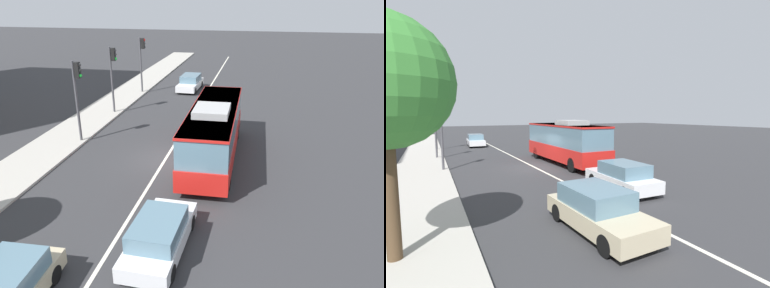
% 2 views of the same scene
% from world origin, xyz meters
% --- Properties ---
extents(ground_plane, '(160.00, 160.00, 0.00)m').
position_xyz_m(ground_plane, '(0.00, 0.00, 0.00)').
color(ground_plane, '#333335').
extents(sidewalk_kerb, '(80.00, 3.35, 0.14)m').
position_xyz_m(sidewalk_kerb, '(0.00, 7.35, 0.07)').
color(sidewalk_kerb, '#B2ADA3').
rests_on(sidewalk_kerb, ground_plane).
extents(lane_centre_line, '(76.00, 0.16, 0.01)m').
position_xyz_m(lane_centre_line, '(0.00, 0.00, 0.01)').
color(lane_centre_line, silver).
rests_on(lane_centre_line, ground_plane).
extents(transit_bus, '(10.03, 2.63, 3.46)m').
position_xyz_m(transit_bus, '(0.57, -2.72, 1.81)').
color(transit_bus, red).
rests_on(transit_bus, ground_plane).
extents(sedan_white, '(4.56, 1.96, 1.46)m').
position_xyz_m(sedan_white, '(-7.99, -1.89, 0.72)').
color(sedan_white, white).
rests_on(sedan_white, ground_plane).
extents(sedan_white_ahead, '(4.57, 1.98, 1.46)m').
position_xyz_m(sedan_white_ahead, '(16.62, 1.77, 0.72)').
color(sedan_white_ahead, white).
rests_on(sedan_white_ahead, ground_plane).
extents(sedan_beige, '(4.56, 1.95, 1.46)m').
position_xyz_m(sedan_beige, '(-11.65, 1.88, 0.72)').
color(sedan_beige, '#C6B793').
rests_on(sedan_beige, ground_plane).
extents(traffic_light_near_corner, '(0.33, 0.62, 5.20)m').
position_xyz_m(traffic_light_near_corner, '(14.54, 5.94, 3.56)').
color(traffic_light_near_corner, '#47474C').
rests_on(traffic_light_near_corner, ground_plane).
extents(traffic_light_mid_block, '(0.32, 0.62, 5.20)m').
position_xyz_m(traffic_light_mid_block, '(1.62, 5.87, 3.56)').
color(traffic_light_mid_block, '#47474C').
rests_on(traffic_light_mid_block, ground_plane).
extents(traffic_light_far_corner, '(0.33, 0.62, 5.20)m').
position_xyz_m(traffic_light_far_corner, '(7.86, 6.10, 3.56)').
color(traffic_light_far_corner, '#47474C').
rests_on(traffic_light_far_corner, ground_plane).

